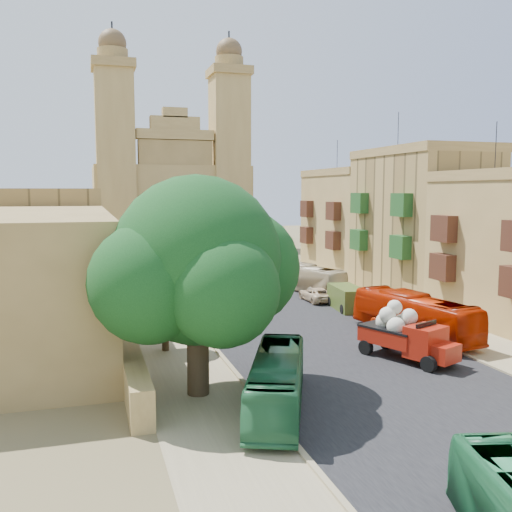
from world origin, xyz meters
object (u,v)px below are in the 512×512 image
car_cream (316,294)px  street_tree_c (133,253)px  street_tree_a (165,301)px  church (170,192)px  street_tree_b (145,270)px  olive_pickup (347,298)px  bus_green_north (277,382)px  car_blue_a (228,315)px  red_truck (407,335)px  car_white_b (223,266)px  car_blue_b (184,252)px  car_white_a (195,284)px  pedestrian_c (395,311)px  car_dkblue (165,264)px  ficus_tree (199,266)px  pedestrian_a (442,328)px  street_tree_d (125,247)px  bus_red_east (414,315)px  bus_cream_east (307,278)px

car_cream → street_tree_c: bearing=-39.2°
street_tree_a → church: bearing=81.5°
street_tree_b → olive_pickup: size_ratio=1.07×
street_tree_c → bus_green_north: bearing=-84.3°
street_tree_b → car_blue_a: 8.45m
street_tree_b → red_truck: 22.31m
street_tree_a → car_white_b: bearing=70.7°
street_tree_a → bus_green_north: bearing=-72.3°
church → street_tree_a: size_ratio=7.89×
street_tree_c → car_blue_b: size_ratio=1.38×
car_blue_b → street_tree_b: bearing=-121.5°
car_white_a → pedestrian_c: size_ratio=2.09×
church → car_dkblue: bearing=-99.6°
car_white_a → car_blue_a: bearing=-72.4°
olive_pickup → pedestrian_c: olive_pickup is taller
street_tree_b → ficus_tree: bearing=-88.3°
bus_green_north → car_white_b: (7.78, 43.27, -0.59)m
car_white_a → street_tree_b: bearing=-105.0°
street_tree_c → pedestrian_a: 32.34m
street_tree_a → car_cream: size_ratio=1.04×
church → car_white_a: size_ratio=9.93×
pedestrian_c → street_tree_c: bearing=-118.9°
bus_green_north → car_dkblue: size_ratio=2.07×
ficus_tree → car_cream: ficus_tree is taller
church → street_tree_d: church is taller
red_truck → car_dkblue: (-8.15, 43.08, -0.85)m
street_tree_a → bus_green_north: 11.68m
car_blue_a → pedestrian_a: size_ratio=1.75×
street_tree_d → car_blue_b: (9.50, 13.87, -2.42)m
car_blue_a → pedestrian_c: bearing=5.8°
car_dkblue → car_blue_b: 13.48m
bus_green_north → car_blue_a: (2.02, 17.27, -0.73)m
street_tree_a → street_tree_d: size_ratio=1.00×
church → car_white_b: (1.28, -34.34, -8.83)m
pedestrian_c → church: bearing=-151.6°
bus_red_east → car_cream: bus_red_east is taller
car_blue_b → bus_red_east: bearing=-99.7°
olive_pickup → pedestrian_a: (1.42, -11.06, -0.00)m
street_tree_d → bus_cream_east: 25.08m
olive_pickup → car_blue_b: size_ratio=1.24×
olive_pickup → pedestrian_c: 5.47m
ficus_tree → street_tree_d: (-0.59, 43.99, -3.18)m
street_tree_d → ficus_tree: bearing=-89.2°
bus_cream_east → car_blue_a: 14.89m
bus_green_north → car_cream: 25.75m
bus_green_north → street_tree_c: bearing=118.2°
car_blue_a → car_cream: size_ratio=0.74×
red_truck → car_blue_b: 55.91m
ficus_tree → bus_cream_east: size_ratio=1.11×
ficus_tree → street_tree_a: size_ratio=2.29×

